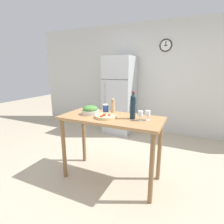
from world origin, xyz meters
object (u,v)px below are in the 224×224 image
object	(u,v)px
refrigerator	(120,95)
homemade_pizza	(106,116)
wine_glass_far	(148,114)
salt_canister	(106,109)
wine_bottle	(133,106)
wine_glass_near	(140,114)
salad_bowl	(90,110)
pepper_mill	(113,107)

from	to	relation	value
refrigerator	homemade_pizza	size ratio (longest dim) A/B	6.31
wine_glass_far	salt_canister	distance (m)	0.62
wine_bottle	wine_glass_near	distance (m)	0.14
wine_bottle	salt_canister	bearing A→B (deg)	168.73
salad_bowl	homemade_pizza	xyz separation A→B (m)	(0.27, -0.07, -0.04)
salt_canister	salad_bowl	bearing A→B (deg)	-148.34
salad_bowl	wine_glass_far	bearing A→B (deg)	2.93
wine_glass_near	pepper_mill	size ratio (longest dim) A/B	0.55
salt_canister	refrigerator	bearing A→B (deg)	105.75
wine_glass_far	salad_bowl	bearing A→B (deg)	-177.07
pepper_mill	homemade_pizza	distance (m)	0.23
wine_bottle	pepper_mill	xyz separation A→B (m)	(-0.33, 0.11, -0.06)
wine_glass_far	salad_bowl	distance (m)	0.80
wine_glass_near	salad_bowl	bearing A→B (deg)	179.24
wine_bottle	pepper_mill	bearing A→B (deg)	161.51
salt_canister	wine_glass_far	bearing A→B (deg)	-6.61
wine_glass_near	salad_bowl	size ratio (longest dim) A/B	0.49
salt_canister	homemade_pizza	bearing A→B (deg)	-63.50
wine_glass_near	salt_canister	distance (m)	0.55
wine_glass_near	homemade_pizza	bearing A→B (deg)	-172.18
homemade_pizza	salad_bowl	bearing A→B (deg)	165.51
salt_canister	pepper_mill	bearing A→B (deg)	14.19
refrigerator	wine_bottle	xyz separation A→B (m)	(0.92, -1.84, 0.17)
wine_glass_near	salad_bowl	xyz separation A→B (m)	(-0.72, 0.01, -0.03)
wine_bottle	wine_glass_near	size ratio (longest dim) A/B	2.85
refrigerator	pepper_mill	world-z (taller)	refrigerator
homemade_pizza	pepper_mill	bearing A→B (deg)	88.09
pepper_mill	salad_bowl	distance (m)	0.32
pepper_mill	salad_bowl	size ratio (longest dim) A/B	0.91
homemade_pizza	salt_canister	distance (m)	0.21
wine_bottle	pepper_mill	size ratio (longest dim) A/B	1.56
wine_bottle	wine_glass_far	distance (m)	0.21
wine_bottle	salt_canister	size ratio (longest dim) A/B	2.58
wine_glass_near	wine_bottle	bearing A→B (deg)	161.46
pepper_mill	salt_canister	xyz separation A→B (m)	(-0.10, -0.02, -0.04)
pepper_mill	wine_bottle	bearing A→B (deg)	-18.49
pepper_mill	wine_glass_far	bearing A→B (deg)	-10.52
homemade_pizza	wine_glass_near	bearing A→B (deg)	7.82
wine_glass_far	salt_canister	size ratio (longest dim) A/B	0.91
refrigerator	pepper_mill	bearing A→B (deg)	-71.06
salad_bowl	homemade_pizza	bearing A→B (deg)	-14.49
wine_glass_near	homemade_pizza	world-z (taller)	wine_glass_near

